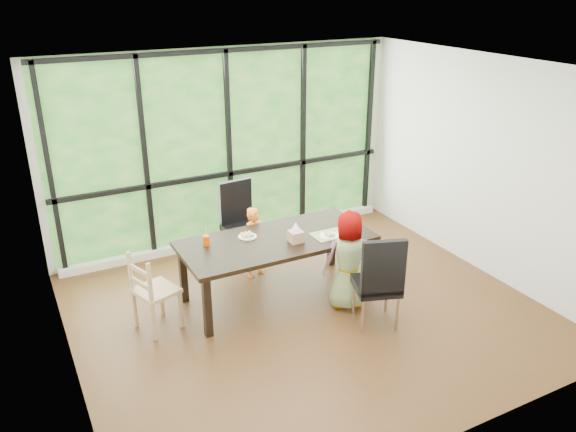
% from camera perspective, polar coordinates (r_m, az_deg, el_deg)
% --- Properties ---
extents(ground, '(5.00, 5.00, 0.00)m').
position_cam_1_polar(ground, '(6.64, 1.85, -9.38)').
color(ground, black).
rests_on(ground, ground).
extents(back_wall, '(5.00, 0.00, 5.00)m').
position_cam_1_polar(back_wall, '(7.96, -6.02, 6.73)').
color(back_wall, silver).
rests_on(back_wall, ground).
extents(foliage_backdrop, '(4.80, 0.02, 2.65)m').
position_cam_1_polar(foliage_backdrop, '(7.94, -5.97, 6.70)').
color(foliage_backdrop, '#185217').
rests_on(foliage_backdrop, back_wall).
extents(window_mullions, '(4.80, 0.06, 2.65)m').
position_cam_1_polar(window_mullions, '(7.91, -5.86, 6.63)').
color(window_mullions, black).
rests_on(window_mullions, back_wall).
extents(window_sill, '(4.80, 0.12, 0.10)m').
position_cam_1_polar(window_sill, '(8.33, -5.40, -2.07)').
color(window_sill, silver).
rests_on(window_sill, ground).
extents(dining_table, '(2.22, 1.02, 0.75)m').
position_cam_1_polar(dining_table, '(6.74, -1.15, -5.16)').
color(dining_table, black).
rests_on(dining_table, ground).
extents(chair_window_leather, '(0.50, 0.50, 1.08)m').
position_cam_1_polar(chair_window_leather, '(7.51, -4.49, -0.78)').
color(chair_window_leather, black).
rests_on(chair_window_leather, ground).
extents(chair_interior_leather, '(0.59, 0.59, 1.08)m').
position_cam_1_polar(chair_interior_leather, '(6.23, 8.80, -6.20)').
color(chair_interior_leather, black).
rests_on(chair_interior_leather, ground).
extents(chair_end_beech, '(0.51, 0.53, 0.90)m').
position_cam_1_polar(chair_end_beech, '(6.29, -12.97, -7.21)').
color(chair_end_beech, '#A2825C').
rests_on(chair_end_beech, ground).
extents(child_toddler, '(0.39, 0.31, 0.91)m').
position_cam_1_polar(child_toddler, '(7.19, -3.29, -2.60)').
color(child_toddler, orange).
rests_on(child_toddler, ground).
extents(child_older, '(0.66, 0.55, 1.16)m').
position_cam_1_polar(child_older, '(6.51, 6.21, -4.34)').
color(child_older, slate).
rests_on(child_older, ground).
extents(placemat, '(0.39, 0.29, 0.01)m').
position_cam_1_polar(placemat, '(6.68, 4.11, -1.87)').
color(placemat, tan).
rests_on(placemat, dining_table).
extents(plate_far, '(0.21, 0.21, 0.01)m').
position_cam_1_polar(plate_far, '(6.62, -4.05, -2.05)').
color(plate_far, white).
rests_on(plate_far, dining_table).
extents(plate_near, '(0.23, 0.23, 0.01)m').
position_cam_1_polar(plate_near, '(6.64, 4.14, -1.98)').
color(plate_near, white).
rests_on(plate_near, dining_table).
extents(orange_cup, '(0.07, 0.07, 0.12)m').
position_cam_1_polar(orange_cup, '(6.46, -8.12, -2.42)').
color(orange_cup, '#F74700').
rests_on(orange_cup, dining_table).
extents(green_cup, '(0.07, 0.07, 0.10)m').
position_cam_1_polar(green_cup, '(6.75, 6.87, -1.24)').
color(green_cup, green).
rests_on(green_cup, dining_table).
extents(white_mug, '(0.09, 0.09, 0.09)m').
position_cam_1_polar(white_mug, '(7.07, 5.95, -0.12)').
color(white_mug, white).
rests_on(white_mug, dining_table).
extents(tissue_box, '(0.15, 0.15, 0.13)m').
position_cam_1_polar(tissue_box, '(6.47, 0.78, -2.04)').
color(tissue_box, tan).
rests_on(tissue_box, dining_table).
extents(crepe_rolls_far, '(0.15, 0.12, 0.04)m').
position_cam_1_polar(crepe_rolls_far, '(6.61, -4.06, -1.86)').
color(crepe_rolls_far, tan).
rests_on(crepe_rolls_far, plate_far).
extents(crepe_rolls_near, '(0.10, 0.12, 0.04)m').
position_cam_1_polar(crepe_rolls_near, '(6.63, 4.14, -1.78)').
color(crepe_rolls_near, tan).
rests_on(crepe_rolls_near, plate_near).
extents(straw_white, '(0.01, 0.04, 0.20)m').
position_cam_1_polar(straw_white, '(6.42, -8.17, -1.62)').
color(straw_white, white).
rests_on(straw_white, orange_cup).
extents(straw_pink, '(0.01, 0.04, 0.20)m').
position_cam_1_polar(straw_pink, '(6.72, 6.90, -0.52)').
color(straw_pink, pink).
rests_on(straw_pink, green_cup).
extents(tissue, '(0.12, 0.12, 0.11)m').
position_cam_1_polar(tissue, '(6.43, 0.79, -1.07)').
color(tissue, white).
rests_on(tissue, tissue_box).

